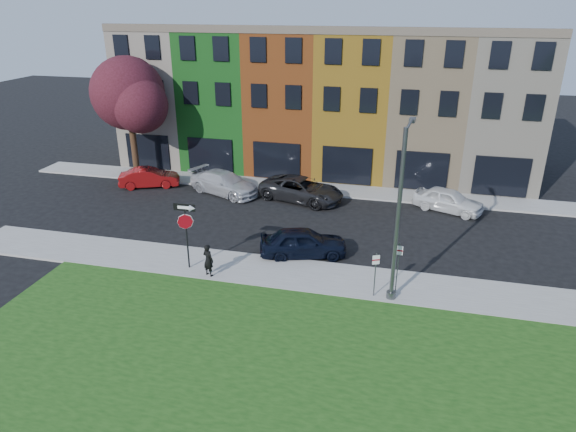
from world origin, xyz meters
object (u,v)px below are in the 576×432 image
(stop_sign, at_px, (186,223))
(man, at_px, (208,260))
(sedan_near, at_px, (303,242))
(street_lamp, at_px, (399,216))

(stop_sign, bearing_deg, man, -22.90)
(stop_sign, height_order, sedan_near, stop_sign)
(sedan_near, bearing_deg, stop_sign, 101.67)
(stop_sign, bearing_deg, street_lamp, -3.17)
(sedan_near, relative_size, street_lamp, 0.63)
(stop_sign, xyz_separation_m, street_lamp, (9.63, -0.25, 1.43))
(man, xyz_separation_m, street_lamp, (8.42, 0.22, 2.98))
(sedan_near, xyz_separation_m, street_lamp, (4.60, -3.00, 3.15))
(stop_sign, distance_m, man, 2.02)
(stop_sign, height_order, man, stop_sign)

